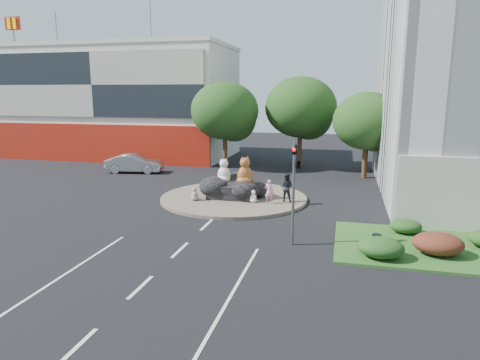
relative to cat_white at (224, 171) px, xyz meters
The scene contains 21 objects.
ground 10.16m from the cat_white, 86.12° to the right, with size 120.00×120.00×0.00m, color black.
roundabout_island 2.00m from the cat_white, ahead, with size 10.00×10.00×0.20m, color brown.
rock_plinth 1.49m from the cat_white, ahead, with size 3.20×2.60×0.90m, color black, non-canonical shape.
shophouse_block 25.31m from the cat_white, 133.96° to the left, with size 25.20×12.30×17.40m.
grass_verge 14.58m from the cat_white, 28.72° to the right, with size 10.00×6.00×0.12m, color #214F1A.
tree_left 12.97m from the cat_white, 105.04° to the left, with size 6.46×6.46×8.27m.
tree_mid 15.04m from the cat_white, 75.14° to the left, with size 6.84×6.84×8.76m.
tree_right 14.29m from the cat_white, 46.07° to the left, with size 5.70×5.70×7.30m.
hedge_near_green 13.25m from the cat_white, 42.76° to the right, with size 2.00×1.60×0.90m, color #123814.
hedge_red 14.60m from the cat_white, 33.13° to the right, with size 2.20×1.76×0.99m, color #481D13.
hedge_back_green 12.39m from the cat_white, 24.73° to the right, with size 1.60×1.28×0.72m, color #123814.
traffic_light 9.96m from the cat_white, 54.02° to the right, with size 0.44×1.24×5.00m.
street_lamp 13.87m from the cat_white, ahead, with size 2.34×0.22×8.06m.
cat_white is the anchor object (origin of this frame).
cat_tabby 1.58m from the cat_white, 11.65° to the right, with size 1.20×1.04×1.99m, color #C37C28, non-canonical shape.
kitten_calico 2.59m from the cat_white, 135.25° to the right, with size 0.56×0.48×0.93m, color silver, non-canonical shape.
kitten_white 2.92m from the cat_white, 27.15° to the right, with size 0.52×0.45×0.86m, color white, non-canonical shape.
pedestrian_pink 3.70m from the cat_white, 19.54° to the right, with size 0.57×0.37×1.55m, color pink.
pedestrian_dark 4.45m from the cat_white, ahead, with size 0.92×0.71×1.88m, color black.
parked_car 13.21m from the cat_white, 144.53° to the left, with size 1.79×5.12×1.69m, color #AFB1B7.
litter_bin 12.39m from the cat_white, 38.77° to the right, with size 0.44×0.44×0.63m, color black.
Camera 1 is at (7.22, -17.66, 7.22)m, focal length 32.00 mm.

